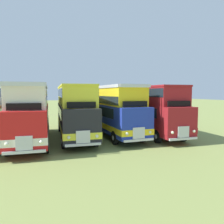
{
  "coord_description": "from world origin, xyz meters",
  "views": [
    {
      "loc": [
        4.0,
        -18.7,
        3.89
      ],
      "look_at": [
        10.6,
        0.76,
        2.09
      ],
      "focal_mm": 35.15,
      "sensor_mm": 36.0,
      "label": 1
    }
  ],
  "objects_px": {
    "bus_sixth_in_row": "(31,112)",
    "bus_ninth_in_row": "(148,108)",
    "bus_eighth_in_row": "(113,110)",
    "bus_seventh_in_row": "(74,109)"
  },
  "relations": [
    {
      "from": "bus_sixth_in_row",
      "to": "bus_ninth_in_row",
      "type": "relative_size",
      "value": 1.0
    },
    {
      "from": "bus_ninth_in_row",
      "to": "bus_seventh_in_row",
      "type": "bearing_deg",
      "value": 178.03
    },
    {
      "from": "bus_sixth_in_row",
      "to": "bus_seventh_in_row",
      "type": "distance_m",
      "value": 3.52
    },
    {
      "from": "bus_sixth_in_row",
      "to": "bus_eighth_in_row",
      "type": "xyz_separation_m",
      "value": [
        6.98,
        0.13,
        -0.01
      ]
    },
    {
      "from": "bus_sixth_in_row",
      "to": "bus_seventh_in_row",
      "type": "relative_size",
      "value": 1.06
    },
    {
      "from": "bus_ninth_in_row",
      "to": "bus_eighth_in_row",
      "type": "bearing_deg",
      "value": -179.64
    },
    {
      "from": "bus_sixth_in_row",
      "to": "bus_seventh_in_row",
      "type": "xyz_separation_m",
      "value": [
        3.49,
        0.39,
        0.11
      ]
    },
    {
      "from": "bus_eighth_in_row",
      "to": "bus_ninth_in_row",
      "type": "distance_m",
      "value": 3.5
    },
    {
      "from": "bus_seventh_in_row",
      "to": "bus_eighth_in_row",
      "type": "xyz_separation_m",
      "value": [
        3.48,
        -0.26,
        -0.12
      ]
    },
    {
      "from": "bus_sixth_in_row",
      "to": "bus_ninth_in_row",
      "type": "xyz_separation_m",
      "value": [
        10.47,
        0.15,
        0.11
      ]
    }
  ]
}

